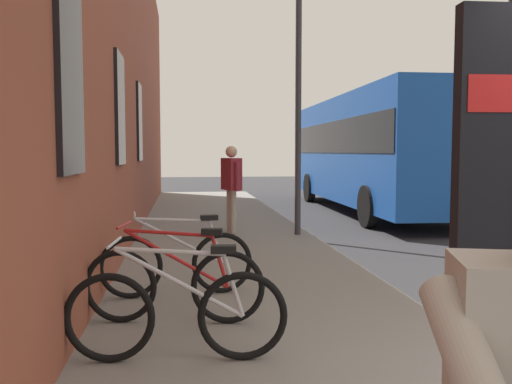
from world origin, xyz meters
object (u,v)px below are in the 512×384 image
bicycle_nearest_sign (177,313)px  bicycle_by_door (178,262)px  bicycle_far_end (175,284)px  city_bus (373,147)px  street_lamp (298,70)px  pedestrian_by_facade (231,180)px

bicycle_nearest_sign → bicycle_by_door: same height
bicycle_nearest_sign → bicycle_far_end: size_ratio=1.01×
bicycle_nearest_sign → city_bus: (11.31, -5.63, 1.41)m
bicycle_nearest_sign → city_bus: city_bus is taller
bicycle_by_door → city_bus: bearing=-31.2°
bicycle_far_end → street_lamp: size_ratio=0.31×
bicycle_far_end → pedestrian_by_facade: size_ratio=0.98×
pedestrian_by_facade → street_lamp: size_ratio=0.32×
bicycle_nearest_sign → bicycle_by_door: (2.01, 0.02, 0.00)m
bicycle_far_end → bicycle_by_door: (1.02, -0.02, 0.00)m
bicycle_far_end → city_bus: size_ratio=0.17×
pedestrian_by_facade → street_lamp: (-0.51, -1.29, 2.19)m
pedestrian_by_facade → city_bus: bearing=-46.3°
bicycle_by_door → city_bus: 10.97m
bicycle_by_door → pedestrian_by_facade: 5.08m
bicycle_far_end → pedestrian_by_facade: (5.94, -1.07, 0.70)m
bicycle_far_end → bicycle_nearest_sign: bearing=-177.8°
pedestrian_by_facade → bicycle_nearest_sign: bearing=171.5°
city_bus → pedestrian_by_facade: city_bus is taller
street_lamp → bicycle_nearest_sign: bearing=160.1°
city_bus → pedestrian_by_facade: (-4.38, 4.59, -0.71)m
bicycle_far_end → city_bus: bearing=-28.8°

